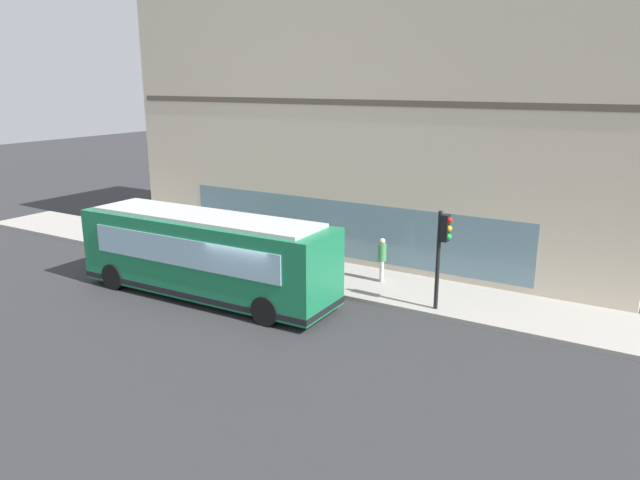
# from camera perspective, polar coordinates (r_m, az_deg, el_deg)

# --- Properties ---
(ground) EXTENTS (120.00, 120.00, 0.00)m
(ground) POSITION_cam_1_polar(r_m,az_deg,el_deg) (20.87, -6.16, -6.76)
(ground) COLOR #2D2D30
(sidewalk_curb) EXTENTS (3.56, 40.00, 0.15)m
(sidewalk_curb) POSITION_cam_1_polar(r_m,az_deg,el_deg) (24.25, 0.10, -3.34)
(sidewalk_curb) COLOR #9E9991
(sidewalk_curb) RESTS_ON ground
(building_corner) EXTENTS (8.09, 22.64, 12.44)m
(building_corner) POSITION_cam_1_polar(r_m,az_deg,el_deg) (28.18, 6.33, 11.89)
(building_corner) COLOR beige
(building_corner) RESTS_ON ground
(city_bus_nearside) EXTENTS (2.78, 10.09, 3.07)m
(city_bus_nearside) POSITION_cam_1_polar(r_m,az_deg,el_deg) (22.05, -10.84, -1.48)
(city_bus_nearside) COLOR #197247
(city_bus_nearside) RESTS_ON ground
(traffic_light_near_corner) EXTENTS (0.32, 0.49, 3.41)m
(traffic_light_near_corner) POSITION_cam_1_polar(r_m,az_deg,el_deg) (20.18, 11.62, -0.18)
(traffic_light_near_corner) COLOR black
(traffic_light_near_corner) RESTS_ON sidewalk_curb
(fire_hydrant) EXTENTS (0.35, 0.35, 0.74)m
(fire_hydrant) POSITION_cam_1_polar(r_m,az_deg,el_deg) (25.77, -2.61, -1.22)
(fire_hydrant) COLOR gold
(fire_hydrant) RESTS_ON sidewalk_curb
(pedestrian_by_light_pole) EXTENTS (0.32, 0.32, 1.81)m
(pedestrian_by_light_pole) POSITION_cam_1_polar(r_m,az_deg,el_deg) (24.52, -3.32, -0.40)
(pedestrian_by_light_pole) COLOR silver
(pedestrian_by_light_pole) RESTS_ON sidewalk_curb
(pedestrian_near_building_entrance) EXTENTS (0.32, 0.32, 1.73)m
(pedestrian_near_building_entrance) POSITION_cam_1_polar(r_m,az_deg,el_deg) (23.08, 5.93, -1.59)
(pedestrian_near_building_entrance) COLOR silver
(pedestrian_near_building_entrance) RESTS_ON sidewalk_curb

